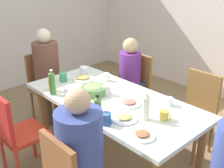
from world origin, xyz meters
TOP-DOWN VIEW (x-y plane):
  - ground_plane at (0.00, 0.00)m, footprint 6.27×6.27m
  - dining_table at (0.00, 0.00)m, footprint 1.83×0.87m
  - chair_1 at (-0.46, 0.81)m, footprint 0.40×0.40m
  - person_1 at (-0.46, 0.72)m, footprint 0.30×0.30m
  - chair_2 at (-0.46, -0.81)m, footprint 0.40×0.40m
  - person_3 at (0.46, -0.72)m, footprint 0.33×0.33m
  - chair_4 at (0.46, 0.81)m, footprint 0.40×0.40m
  - chair_5 at (-1.30, 0.00)m, footprint 0.40×0.40m
  - person_5 at (-1.21, 0.00)m, footprint 0.32×0.32m
  - plate_0 at (0.20, 0.03)m, footprint 0.22×0.22m
  - plate_1 at (0.64, -0.29)m, footprint 0.20×0.20m
  - plate_2 at (0.37, -0.21)m, footprint 0.22×0.22m
  - plate_3 at (-0.58, 0.09)m, footprint 0.25×0.25m
  - bowl_0 at (-0.20, -0.07)m, footprint 0.25×0.25m
  - cup_0 at (0.47, 0.28)m, footprint 0.11×0.08m
  - cup_1 at (-0.70, 0.20)m, footprint 0.13×0.09m
  - cup_2 at (-0.10, 0.02)m, footprint 0.11×0.08m
  - cup_3 at (-0.35, -0.26)m, footprint 0.12×0.09m
  - cup_4 at (-0.69, -0.10)m, footprint 0.12×0.08m
  - cup_5 at (0.60, 0.04)m, footprint 0.12×0.08m
  - cup_6 at (0.32, -0.37)m, footprint 0.12×0.09m
  - cup_7 at (-0.38, 0.27)m, footprint 0.11×0.07m
  - bottle_0 at (-0.47, -0.37)m, footprint 0.06×0.06m
  - bottle_1 at (0.22, -0.37)m, footprint 0.06×0.06m
  - bottle_2 at (0.49, -0.07)m, footprint 0.06×0.06m
  - bottle_3 at (-0.57, -0.33)m, footprint 0.07×0.07m

SIDE VIEW (x-z plane):
  - ground_plane at x=0.00m, z-range 0.00..0.00m
  - chair_1 at x=-0.46m, z-range 0.06..0.96m
  - chair_2 at x=-0.46m, z-range 0.06..0.96m
  - chair_4 at x=0.46m, z-range 0.06..0.96m
  - chair_5 at x=-1.30m, z-range 0.06..0.96m
  - dining_table at x=0.00m, z-range 0.28..1.03m
  - person_1 at x=-0.46m, z-range 0.11..1.24m
  - person_3 at x=0.46m, z-range 0.12..1.33m
  - person_5 at x=-1.21m, z-range 0.12..1.36m
  - plate_3 at x=-0.58m, z-range 0.74..0.77m
  - plate_0 at x=0.20m, z-range 0.74..0.77m
  - plate_1 at x=0.64m, z-range 0.74..0.77m
  - plate_2 at x=0.37m, z-range 0.74..0.77m
  - cup_0 at x=0.47m, z-range 0.74..0.81m
  - cup_3 at x=-0.35m, z-range 0.74..0.82m
  - cup_5 at x=0.60m, z-range 0.74..0.82m
  - cup_7 at x=-0.38m, z-range 0.74..0.83m
  - cup_2 at x=-0.10m, z-range 0.74..0.84m
  - cup_6 at x=0.32m, z-range 0.74..0.84m
  - cup_4 at x=-0.69m, z-range 0.74..0.84m
  - bowl_0 at x=-0.20m, z-range 0.74..0.84m
  - cup_1 at x=-0.70m, z-range 0.74..0.84m
  - bottle_3 at x=-0.57m, z-range 0.73..0.92m
  - bottle_1 at x=0.22m, z-range 0.73..0.96m
  - bottle_2 at x=0.49m, z-range 0.73..0.98m
  - bottle_0 at x=-0.47m, z-range 0.73..0.99m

